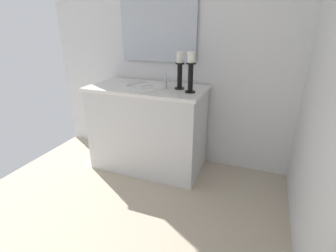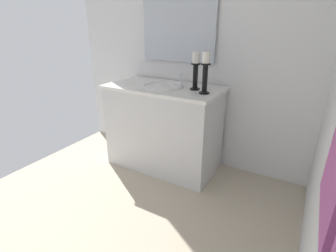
% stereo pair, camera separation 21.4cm
% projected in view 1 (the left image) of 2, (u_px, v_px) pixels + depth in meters
% --- Properties ---
extents(wall_left, '(0.04, 2.63, 2.45)m').
position_uv_depth(wall_left, '(166.00, 44.00, 2.53)').
color(wall_left, white).
rests_on(wall_left, ground).
extents(vanity_cabinet, '(0.58, 1.13, 0.86)m').
position_uv_depth(vanity_cabinet, '(148.00, 128.00, 2.57)').
color(vanity_cabinet, silver).
rests_on(vanity_cabinet, ground).
extents(sink_basin, '(0.40, 0.40, 0.24)m').
position_uv_depth(sink_basin, '(147.00, 91.00, 2.43)').
color(sink_basin, white).
rests_on(sink_basin, vanity_cabinet).
extents(mirror, '(0.02, 0.79, 0.69)m').
position_uv_depth(mirror, '(158.00, 25.00, 2.45)').
color(mirror, silver).
extents(candle_holder_tall, '(0.09, 0.09, 0.35)m').
position_uv_depth(candle_holder_tall, '(191.00, 71.00, 2.14)').
color(candle_holder_tall, black).
rests_on(candle_holder_tall, vanity_cabinet).
extents(candle_holder_short, '(0.09, 0.09, 0.33)m').
position_uv_depth(candle_holder_short, '(180.00, 69.00, 2.27)').
color(candle_holder_short, black).
rests_on(candle_holder_short, vanity_cabinet).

